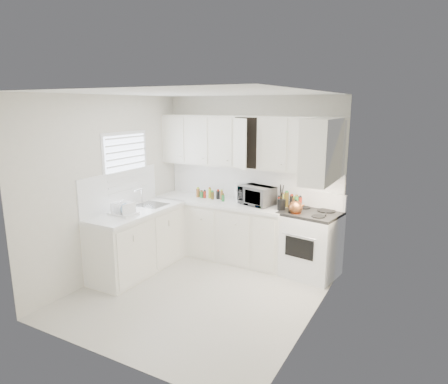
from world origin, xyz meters
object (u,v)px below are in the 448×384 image
Objects in this scene: stove at (310,235)px; utensil_crock at (282,197)px; dish_rack at (123,207)px; microwave at (257,193)px; tea_kettle at (296,207)px; rice_cooker at (243,195)px.

utensil_crock is (-0.42, -0.07, 0.53)m from stove.
microwave is at bearing 46.47° from dish_rack.
stove is at bearing 11.36° from microwave.
stove is 0.69m from utensil_crock.
tea_kettle is 0.99m from rice_cooker.
dish_rack is (-1.88, -1.29, -0.10)m from utensil_crock.
microwave reaches higher than rice_cooker.
tea_kettle is at bearing -0.05° from rice_cooker.
dish_rack is at bearing -153.95° from tea_kettle.
tea_kettle is (-0.18, -0.16, 0.44)m from stove.
stove is 1.22m from rice_cooker.
utensil_crock is at bearing -0.92° from microwave.
rice_cooker is at bearing 166.92° from utensil_crock.
dish_rack is (-1.17, -1.45, -0.01)m from rice_cooker.
utensil_crock is (-0.24, 0.09, 0.09)m from tea_kettle.
utensil_crock reaches higher than microwave.
utensil_crock is 1.07× the size of dish_rack.
tea_kettle reaches higher than dish_rack.
stove is 0.50m from tea_kettle.
microwave is 0.47m from utensil_crock.
rice_cooker is (-0.96, 0.25, 0.01)m from tea_kettle.
stove is at bearing 9.65° from utensil_crock.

